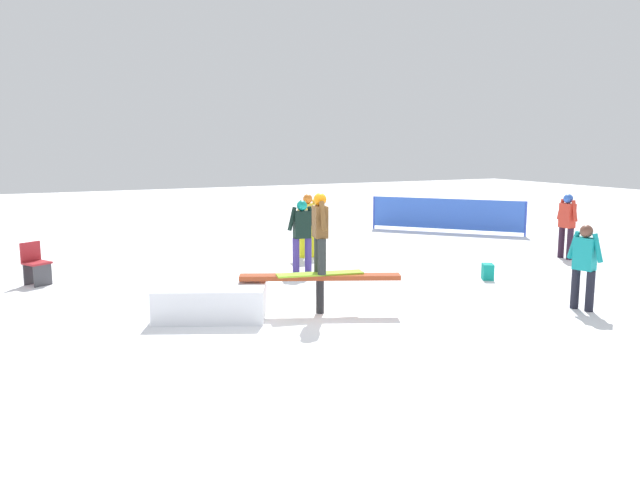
% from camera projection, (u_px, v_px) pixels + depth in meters
% --- Properties ---
extents(ground_plane, '(60.00, 60.00, 0.00)m').
position_uv_depth(ground_plane, '(320.00, 313.00, 10.76)').
color(ground_plane, white).
extents(rail_feature, '(2.62, 1.38, 0.68)m').
position_uv_depth(rail_feature, '(320.00, 280.00, 10.67)').
color(rail_feature, black).
rests_on(rail_feature, ground).
extents(snow_kicker_ramp, '(2.26, 2.10, 0.55)m').
position_uv_depth(snow_kicker_ramp, '(213.00, 298.00, 10.67)').
color(snow_kicker_ramp, white).
rests_on(snow_kicker_ramp, ground).
extents(main_rider_on_rail, '(1.52, 0.71, 1.40)m').
position_uv_depth(main_rider_on_rail, '(320.00, 235.00, 10.54)').
color(main_rider_on_rail, '#92CC2B').
rests_on(main_rider_on_rail, rail_feature).
extents(bystander_yellow, '(0.72, 0.27, 1.62)m').
position_uv_depth(bystander_yellow, '(308.00, 222.00, 15.82)').
color(bystander_yellow, yellow).
rests_on(bystander_yellow, ground).
extents(bystander_red, '(0.24, 0.67, 1.64)m').
position_uv_depth(bystander_red, '(567.00, 222.00, 15.65)').
color(bystander_red, '#2B182A').
rests_on(bystander_red, ground).
extents(bystander_teal, '(0.29, 0.65, 1.51)m').
position_uv_depth(bystander_teal, '(584.00, 262.00, 10.83)').
color(bystander_teal, black).
rests_on(bystander_teal, ground).
extents(bystander_black, '(0.68, 0.27, 1.63)m').
position_uv_depth(bystander_black, '(302.00, 232.00, 13.97)').
color(bystander_black, '#3E317E').
rests_on(bystander_black, ground).
extents(folding_chair, '(0.60, 0.60, 0.88)m').
position_uv_depth(folding_chair, '(35.00, 265.00, 12.84)').
color(folding_chair, '#3F3F44').
rests_on(folding_chair, ground).
extents(backpack_on_snow, '(0.34, 0.37, 0.34)m').
position_uv_depth(backpack_on_snow, '(488.00, 272.00, 13.35)').
color(backpack_on_snow, '#119385').
rests_on(backpack_on_snow, ground).
extents(safety_fence, '(3.39, 3.69, 1.10)m').
position_uv_depth(safety_fence, '(446.00, 214.00, 20.29)').
color(safety_fence, blue).
rests_on(safety_fence, ground).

